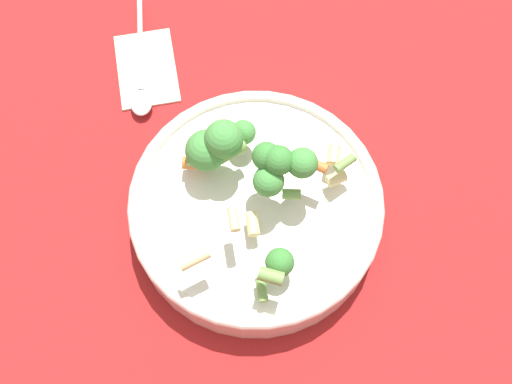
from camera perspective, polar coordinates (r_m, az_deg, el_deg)
ground_plane at (r=0.67m, az=-0.00°, el=-2.39°), size 3.00×3.00×0.00m
bowl at (r=0.64m, az=-0.00°, el=-1.48°), size 0.27×0.27×0.05m
pasta_salad at (r=0.59m, az=-0.90°, el=2.52°), size 0.18×0.19×0.08m
napkin at (r=0.77m, az=-10.39°, el=11.57°), size 0.10×0.13×0.01m
spoon at (r=0.76m, az=-10.91°, el=10.66°), size 0.05×0.17×0.01m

